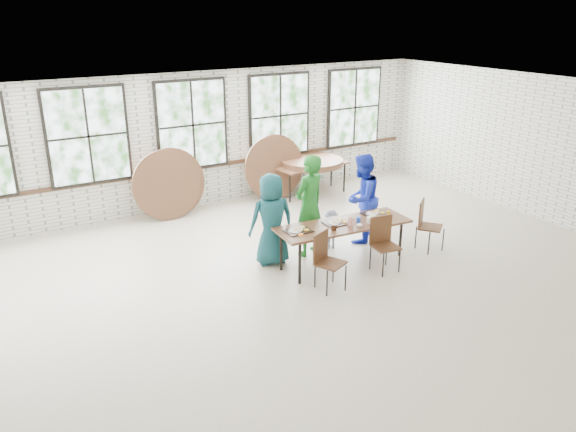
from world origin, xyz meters
name	(u,v)px	position (x,y,z in m)	size (l,w,h in m)	color
room	(192,127)	(0.00, 4.44, 1.83)	(12.00, 12.00, 12.00)	beige
dining_table	(343,227)	(1.05, 0.28, 0.69)	(2.46, 1.00, 0.74)	brown
chair_near_left	(325,256)	(0.25, -0.34, 0.56)	(0.55, 0.54, 0.95)	#4D2E19
chair_near_right	(383,239)	(1.49, -0.27, 0.56)	(0.48, 0.47, 0.95)	#4D2E19
chair_spare	(426,221)	(2.73, -0.01, 0.56)	(0.58, 0.58, 0.95)	#4D2E19
adult_teal	(272,220)	(-0.01, 0.93, 0.82)	(0.80, 0.52, 1.64)	#1A635B
adult_green	(309,206)	(0.77, 0.93, 0.93)	(0.68, 0.45, 1.87)	#1D6E21
toddler	(331,229)	(1.26, 0.93, 0.38)	(0.49, 0.28, 0.75)	#141840
adult_blue	(361,198)	(1.95, 0.93, 0.86)	(0.84, 0.65, 1.72)	#1B2FC1
storage_table	(312,167)	(2.75, 3.86, 0.69)	(1.87, 0.93, 0.74)	brown
tabletop_clutter	(350,222)	(1.17, 0.26, 0.77)	(2.08, 0.57, 0.11)	black
round_tops_stacked	(312,162)	(2.75, 3.86, 0.80)	(1.50, 1.50, 0.13)	brown
round_tops_leaning	(225,175)	(0.57, 4.10, 0.73)	(4.21, 0.45, 1.48)	brown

